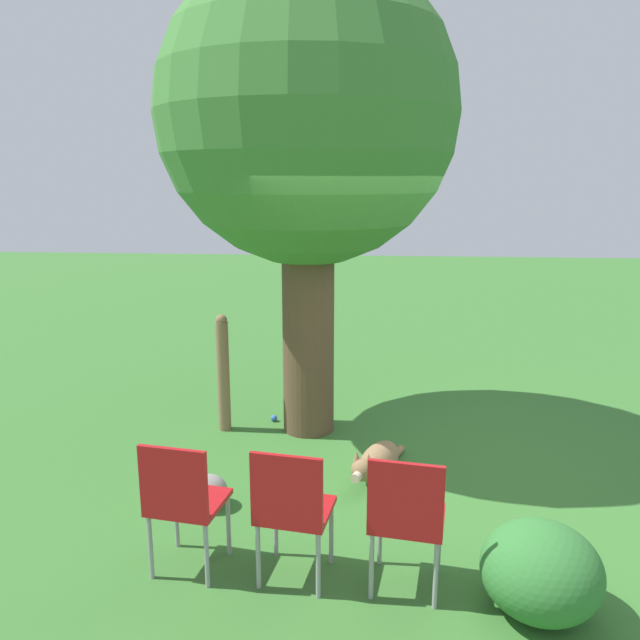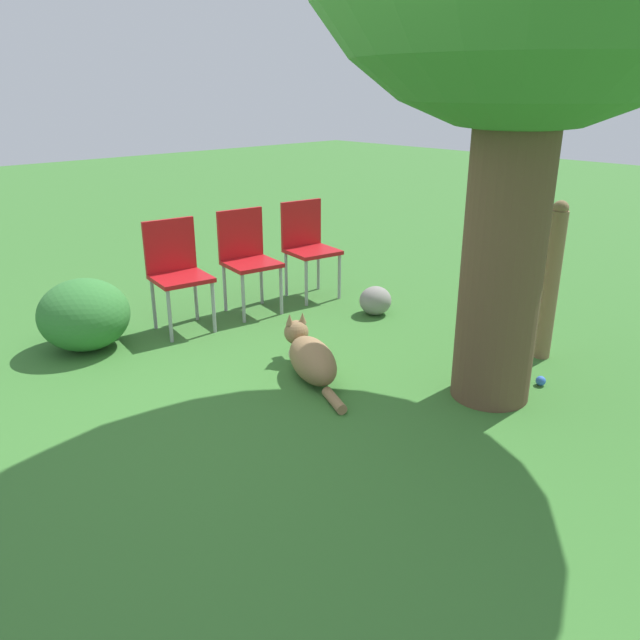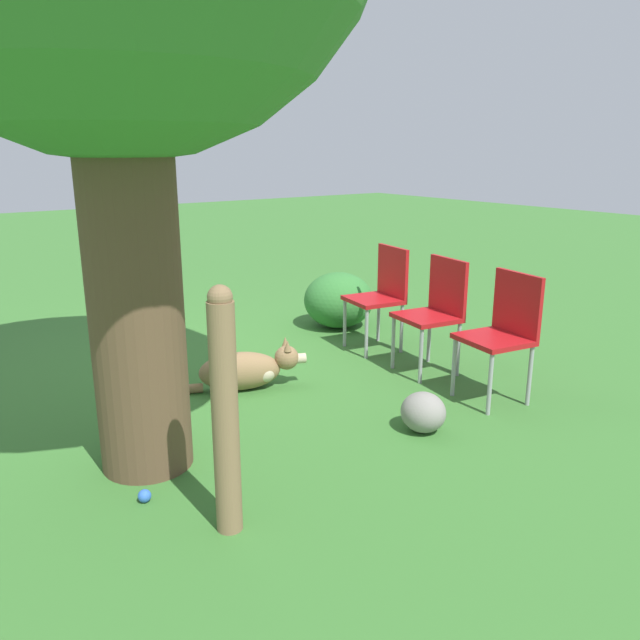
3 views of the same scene
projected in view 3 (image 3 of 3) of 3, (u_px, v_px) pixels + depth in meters
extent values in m
plane|color=#38702D|center=(187.00, 388.00, 4.70)|extent=(30.00, 30.00, 0.00)
cylinder|color=brown|center=(133.00, 267.00, 3.28)|extent=(0.50, 0.50, 2.29)
ellipsoid|color=olive|center=(240.00, 371.00, 4.65)|extent=(0.67, 0.49, 0.29)
ellipsoid|color=#C6B293|center=(262.00, 371.00, 4.69)|extent=(0.29, 0.30, 0.17)
sphere|color=olive|center=(287.00, 358.00, 4.71)|extent=(0.24, 0.24, 0.18)
cylinder|color=#C6B293|center=(300.00, 358.00, 4.73)|extent=(0.11, 0.10, 0.08)
cone|color=olive|center=(285.00, 342.00, 4.72)|extent=(0.06, 0.06, 0.08)
cone|color=olive|center=(288.00, 346.00, 4.63)|extent=(0.06, 0.06, 0.08)
cylinder|color=olive|center=(184.00, 389.00, 4.59)|extent=(0.28, 0.17, 0.07)
cylinder|color=#846647|center=(225.00, 421.00, 2.83)|extent=(0.12, 0.12, 1.12)
sphere|color=#846647|center=(220.00, 297.00, 2.67)|extent=(0.11, 0.11, 0.11)
cube|color=#B21419|center=(373.00, 300.00, 5.49)|extent=(0.48, 0.50, 0.04)
cube|color=#B21419|center=(393.00, 271.00, 5.51)|extent=(0.10, 0.44, 0.44)
cylinder|color=#99999E|center=(366.00, 334.00, 5.31)|extent=(0.03, 0.03, 0.44)
cylinder|color=#99999E|center=(345.00, 323.00, 5.64)|extent=(0.03, 0.03, 0.44)
cylinder|color=#99999E|center=(402.00, 328.00, 5.47)|extent=(0.03, 0.03, 0.44)
cylinder|color=#99999E|center=(378.00, 318.00, 5.80)|extent=(0.03, 0.03, 0.44)
cube|color=#B21419|center=(427.00, 317.00, 4.93)|extent=(0.48, 0.50, 0.04)
cube|color=#B21419|center=(448.00, 286.00, 4.95)|extent=(0.10, 0.44, 0.44)
cylinder|color=#99999E|center=(421.00, 356.00, 4.75)|extent=(0.03, 0.03, 0.44)
cylinder|color=#99999E|center=(393.00, 343.00, 5.07)|extent=(0.03, 0.03, 0.44)
cylinder|color=#99999E|center=(458.00, 349.00, 4.90)|extent=(0.03, 0.03, 0.44)
cylinder|color=#99999E|center=(429.00, 337.00, 5.23)|extent=(0.03, 0.03, 0.44)
cube|color=#B21419|center=(494.00, 339.00, 4.36)|extent=(0.48, 0.50, 0.04)
cube|color=#B21419|center=(517.00, 303.00, 4.38)|extent=(0.10, 0.44, 0.44)
cylinder|color=#99999E|center=(490.00, 384.00, 4.18)|extent=(0.03, 0.03, 0.44)
cylinder|color=#99999E|center=(454.00, 367.00, 4.51)|extent=(0.03, 0.03, 0.44)
cylinder|color=#99999E|center=(530.00, 376.00, 4.34)|extent=(0.03, 0.03, 0.44)
cylinder|color=#99999E|center=(492.00, 360.00, 4.67)|extent=(0.03, 0.03, 0.44)
sphere|color=blue|center=(145.00, 496.00, 3.19)|extent=(0.07, 0.07, 0.07)
ellipsoid|color=gray|center=(423.00, 412.00, 3.96)|extent=(0.28, 0.29, 0.26)
ellipsoid|color=#337533|center=(339.00, 300.00, 6.24)|extent=(0.69, 0.69, 0.55)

